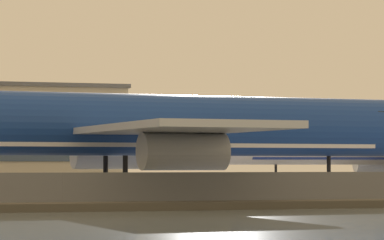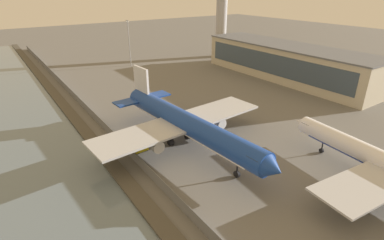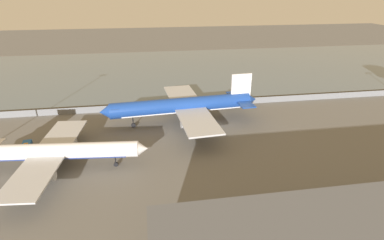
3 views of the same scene
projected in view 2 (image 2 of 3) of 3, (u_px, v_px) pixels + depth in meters
name	position (u px, v px, depth m)	size (l,w,h in m)	color
ground_plane	(177.00, 128.00, 78.22)	(500.00, 500.00, 0.00)	#66635E
shoreline_seawall	(100.00, 150.00, 67.50)	(320.00, 3.00, 0.50)	#474238
perimeter_fence	(119.00, 141.00, 69.46)	(280.00, 0.10, 2.31)	slate
cargo_jet_blue	(185.00, 123.00, 67.58)	(50.49, 43.32, 14.98)	#193D93
baggage_tug	(141.00, 148.00, 67.12)	(1.82, 3.30, 1.80)	yellow
control_tower	(222.00, 11.00, 149.06)	(10.85, 10.85, 39.92)	#ADADB2
terminal_building	(286.00, 62.00, 118.75)	(73.58, 19.00, 13.11)	#BCB299
apron_light_mast_apron_east	(129.00, 41.00, 135.03)	(3.20, 0.40, 20.33)	#93969B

